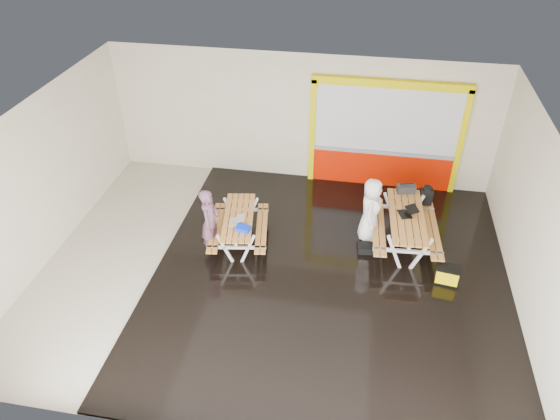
% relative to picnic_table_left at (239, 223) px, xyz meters
% --- Properties ---
extents(room, '(10.02, 8.02, 3.52)m').
position_rel_picnic_table_left_xyz_m(room, '(0.94, -0.83, 1.17)').
color(room, beige).
rests_on(room, ground).
extents(deck, '(7.50, 7.98, 0.05)m').
position_rel_picnic_table_left_xyz_m(deck, '(2.19, -0.83, -0.56)').
color(deck, black).
rests_on(deck, room).
extents(kiosk, '(3.88, 0.16, 3.00)m').
position_rel_picnic_table_left_xyz_m(kiosk, '(3.14, 3.11, 0.86)').
color(kiosk, red).
rests_on(kiosk, room).
extents(picnic_table_left, '(1.56, 2.06, 0.76)m').
position_rel_picnic_table_left_xyz_m(picnic_table_left, '(0.00, 0.00, 0.00)').
color(picnic_table_left, '#C97F35').
rests_on(picnic_table_left, deck).
extents(picnic_table_right, '(1.59, 2.25, 0.87)m').
position_rel_picnic_table_left_xyz_m(picnic_table_right, '(3.73, 0.55, 0.08)').
color(picnic_table_right, '#C97F35').
rests_on(picnic_table_right, deck).
extents(person_left, '(0.41, 0.61, 1.62)m').
position_rel_picnic_table_left_xyz_m(person_left, '(-0.55, -0.36, 0.22)').
color(person_left, '#664157').
rests_on(person_left, deck).
extents(person_right, '(0.56, 0.80, 1.54)m').
position_rel_picnic_table_left_xyz_m(person_right, '(2.92, 0.58, 0.32)').
color(person_right, white).
rests_on(person_right, deck).
extents(laptop_left, '(0.39, 0.36, 0.15)m').
position_rel_picnic_table_left_xyz_m(laptop_left, '(0.01, -0.22, 0.22)').
color(laptop_left, silver).
rests_on(laptop_left, picnic_table_left).
extents(laptop_right, '(0.48, 0.45, 0.17)m').
position_rel_picnic_table_left_xyz_m(laptop_right, '(3.73, 0.60, 0.34)').
color(laptop_right, black).
rests_on(laptop_right, picnic_table_right).
extents(blue_pouch, '(0.33, 0.27, 0.09)m').
position_rel_picnic_table_left_xyz_m(blue_pouch, '(0.23, -0.47, 0.22)').
color(blue_pouch, '#092DF1').
rests_on(blue_pouch, picnic_table_left).
extents(toolbox, '(0.46, 0.30, 0.25)m').
position_rel_picnic_table_left_xyz_m(toolbox, '(3.71, 1.51, 0.38)').
color(toolbox, black).
rests_on(toolbox, picnic_table_right).
extents(backpack, '(0.30, 0.22, 0.48)m').
position_rel_picnic_table_left_xyz_m(backpack, '(4.20, 1.56, 0.21)').
color(backpack, black).
rests_on(backpack, picnic_table_right).
extents(dark_case, '(0.43, 0.34, 0.15)m').
position_rel_picnic_table_left_xyz_m(dark_case, '(2.94, 0.16, -0.45)').
color(dark_case, black).
rests_on(dark_case, deck).
extents(fluke_bag, '(0.51, 0.37, 0.41)m').
position_rel_picnic_table_left_xyz_m(fluke_bag, '(4.61, -0.60, -0.33)').
color(fluke_bag, black).
rests_on(fluke_bag, deck).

